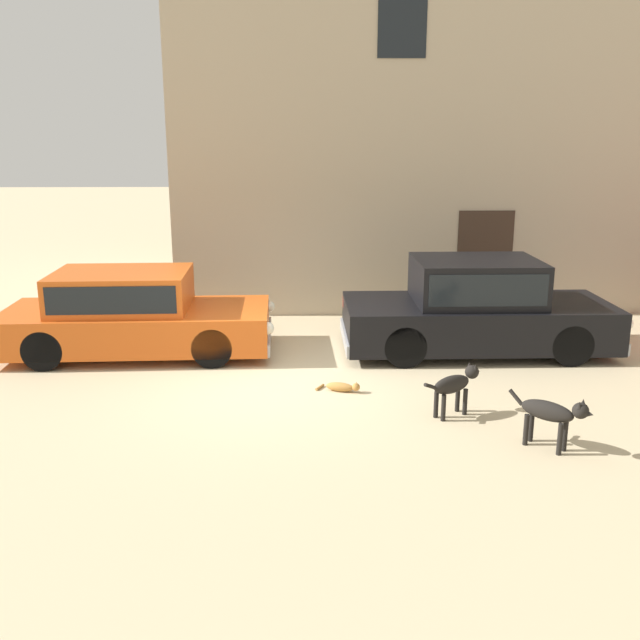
{
  "coord_description": "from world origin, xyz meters",
  "views": [
    {
      "loc": [
        0.44,
        -9.85,
        3.55
      ],
      "look_at": [
        0.65,
        0.2,
        0.9
      ],
      "focal_mm": 39.71,
      "sensor_mm": 36.0,
      "label": 1
    }
  ],
  "objects_px": {
    "stray_dog_tan": "(553,413)",
    "parked_sedan_second": "(476,307)",
    "parked_sedan_nearest": "(132,312)",
    "stray_dog_spotted": "(456,384)",
    "stray_cat": "(342,387)"
  },
  "relations": [
    {
      "from": "parked_sedan_nearest",
      "to": "parked_sedan_second",
      "type": "height_order",
      "value": "parked_sedan_second"
    },
    {
      "from": "stray_cat",
      "to": "stray_dog_spotted",
      "type": "bearing_deg",
      "value": -14.32
    },
    {
      "from": "parked_sedan_nearest",
      "to": "stray_cat",
      "type": "relative_size",
      "value": 7.14
    },
    {
      "from": "stray_cat",
      "to": "parked_sedan_nearest",
      "type": "bearing_deg",
      "value": 168.45
    },
    {
      "from": "stray_dog_tan",
      "to": "stray_cat",
      "type": "xyz_separation_m",
      "value": [
        -2.32,
        1.96,
        -0.38
      ]
    },
    {
      "from": "stray_dog_spotted",
      "to": "stray_cat",
      "type": "xyz_separation_m",
      "value": [
        -1.42,
        0.89,
        -0.35
      ]
    },
    {
      "from": "parked_sedan_nearest",
      "to": "parked_sedan_second",
      "type": "relative_size",
      "value": 1.0
    },
    {
      "from": "stray_dog_spotted",
      "to": "stray_cat",
      "type": "relative_size",
      "value": 1.35
    },
    {
      "from": "parked_sedan_nearest",
      "to": "stray_dog_spotted",
      "type": "xyz_separation_m",
      "value": [
        4.8,
        -2.8,
        -0.28
      ]
    },
    {
      "from": "parked_sedan_second",
      "to": "stray_cat",
      "type": "bearing_deg",
      "value": -141.25
    },
    {
      "from": "stray_dog_tan",
      "to": "parked_sedan_second",
      "type": "bearing_deg",
      "value": 132.11
    },
    {
      "from": "parked_sedan_second",
      "to": "stray_dog_spotted",
      "type": "distance_m",
      "value": 2.97
    },
    {
      "from": "stray_dog_spotted",
      "to": "stray_dog_tan",
      "type": "bearing_deg",
      "value": -82.22
    },
    {
      "from": "parked_sedan_second",
      "to": "stray_dog_tan",
      "type": "bearing_deg",
      "value": -90.73
    },
    {
      "from": "parked_sedan_second",
      "to": "stray_dog_spotted",
      "type": "height_order",
      "value": "parked_sedan_second"
    }
  ]
}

